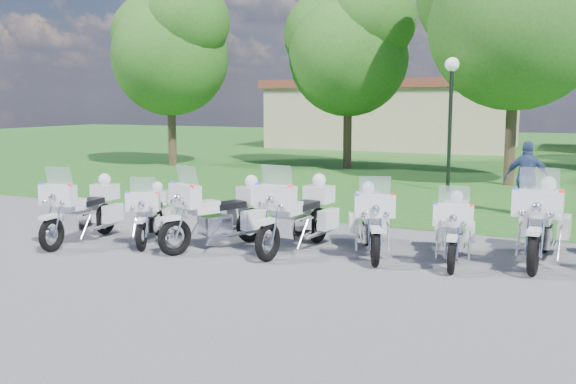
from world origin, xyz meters
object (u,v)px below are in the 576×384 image
at_px(motorcycle_2, 220,212).
at_px(motorcycle_3, 299,213).
at_px(motorcycle_1, 151,213).
at_px(lamp_post, 451,91).
at_px(motorcycle_0, 84,209).
at_px(bystander_c, 527,179).
at_px(motorcycle_5, 454,228).
at_px(motorcycle_4, 371,219).
at_px(motorcycle_6, 542,221).

xyz_separation_m(motorcycle_2, motorcycle_3, (1.48, 0.44, 0.02)).
height_order(motorcycle_1, lamp_post, lamp_post).
bearing_deg(motorcycle_1, motorcycle_0, -0.64).
bearing_deg(bystander_c, motorcycle_0, 38.75).
bearing_deg(bystander_c, motorcycle_3, 55.49).
bearing_deg(motorcycle_2, motorcycle_5, -145.97).
bearing_deg(motorcycle_2, motorcycle_4, -141.64).
relative_size(motorcycle_3, motorcycle_6, 0.97).
height_order(motorcycle_0, motorcycle_1, motorcycle_0).
relative_size(motorcycle_4, motorcycle_5, 1.02).
xyz_separation_m(motorcycle_0, motorcycle_3, (4.31, 1.12, 0.05)).
bearing_deg(motorcycle_6, motorcycle_3, 15.53).
bearing_deg(motorcycle_6, bystander_c, -79.98).
distance_m(motorcycle_4, bystander_c, 5.98).
xyz_separation_m(motorcycle_4, bystander_c, (2.32, 5.51, 0.28)).
height_order(motorcycle_0, motorcycle_2, motorcycle_2).
height_order(motorcycle_1, bystander_c, bystander_c).
xyz_separation_m(motorcycle_1, motorcycle_5, (5.93, 0.91, 0.02)).
bearing_deg(lamp_post, motorcycle_3, -96.53).
distance_m(motorcycle_5, bystander_c, 5.52).
height_order(motorcycle_0, motorcycle_4, motorcycle_0).
distance_m(motorcycle_5, motorcycle_6, 1.56).
xyz_separation_m(motorcycle_0, bystander_c, (7.98, 6.92, 0.26)).
xyz_separation_m(motorcycle_0, motorcycle_4, (5.66, 1.41, -0.02)).
relative_size(motorcycle_0, motorcycle_2, 1.03).
height_order(lamp_post, bystander_c, lamp_post).
height_order(motorcycle_4, motorcycle_5, motorcycle_4).
bearing_deg(motorcycle_1, lamp_post, -136.75).
height_order(motorcycle_5, motorcycle_6, motorcycle_6).
bearing_deg(lamp_post, bystander_c, -53.42).
bearing_deg(motorcycle_4, motorcycle_5, 159.79).
bearing_deg(lamp_post, motorcycle_1, -112.57).
distance_m(lamp_post, bystander_c, 4.91).
xyz_separation_m(motorcycle_0, motorcycle_5, (7.19, 1.46, -0.06)).
distance_m(motorcycle_6, lamp_post, 9.25).
height_order(motorcycle_0, motorcycle_5, motorcycle_0).
relative_size(motorcycle_5, motorcycle_6, 0.82).
bearing_deg(motorcycle_5, motorcycle_4, -6.15).
relative_size(motorcycle_2, motorcycle_3, 0.91).
height_order(motorcycle_3, motorcycle_6, motorcycle_6).
bearing_deg(bystander_c, motorcycle_5, 79.65).
relative_size(motorcycle_2, motorcycle_4, 1.06).
bearing_deg(lamp_post, motorcycle_6, -68.74).
xyz_separation_m(motorcycle_1, lamp_post, (4.11, 9.88, 2.57)).
bearing_deg(motorcycle_6, motorcycle_2, 16.47).
bearing_deg(motorcycle_3, motorcycle_2, 23.86).
xyz_separation_m(motorcycle_2, lamp_post, (2.54, 9.75, 2.46)).
bearing_deg(motorcycle_2, motorcycle_3, -139.52).
bearing_deg(motorcycle_2, motorcycle_1, 28.41).
xyz_separation_m(motorcycle_1, motorcycle_3, (3.04, 0.57, 0.13)).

